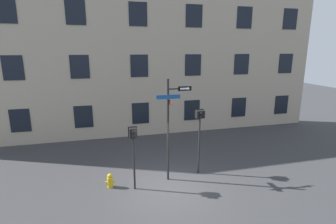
# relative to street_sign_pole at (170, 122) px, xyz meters

# --- Properties ---
(ground_plane) EXTENTS (60.00, 60.00, 0.00)m
(ground_plane) POSITION_rel_street_sign_pole_xyz_m (-0.30, -0.77, -2.53)
(ground_plane) COLOR #38383A
(building_facade) EXTENTS (24.00, 0.63, 11.79)m
(building_facade) POSITION_rel_street_sign_pole_xyz_m (-0.30, 6.36, 3.36)
(building_facade) COLOR tan
(building_facade) RESTS_ON ground_plane
(street_sign_pole) EXTENTS (1.46, 0.72, 4.29)m
(street_sign_pole) POSITION_rel_street_sign_pole_xyz_m (0.00, 0.00, 0.00)
(street_sign_pole) COLOR black
(street_sign_pole) RESTS_ON ground_plane
(pedestrian_signal_left) EXTENTS (0.35, 0.40, 2.55)m
(pedestrian_signal_left) POSITION_rel_street_sign_pole_xyz_m (-1.56, -0.42, -0.55)
(pedestrian_signal_left) COLOR black
(pedestrian_signal_left) RESTS_ON ground_plane
(pedestrian_signal_right) EXTENTS (0.42, 0.40, 2.91)m
(pedestrian_signal_right) POSITION_rel_street_sign_pole_xyz_m (1.38, 0.23, -0.26)
(pedestrian_signal_right) COLOR black
(pedestrian_signal_right) RESTS_ON ground_plane
(fire_hydrant) EXTENTS (0.39, 0.23, 0.59)m
(fire_hydrant) POSITION_rel_street_sign_pole_xyz_m (-2.50, -0.04, -2.25)
(fire_hydrant) COLOR gold
(fire_hydrant) RESTS_ON ground_plane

